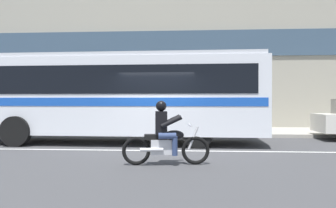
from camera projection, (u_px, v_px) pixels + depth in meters
ground_plane at (156, 148)px, 10.77m from camera, size 60.00×60.00×0.00m
sidewalk_curb at (167, 131)px, 15.86m from camera, size 28.00×3.80×0.15m
lane_center_stripe at (154, 150)px, 10.18m from camera, size 26.60×0.14×0.01m
office_building_facade at (169, 9)px, 18.09m from camera, size 28.00×0.89×13.39m
transit_bus at (118, 92)px, 12.05m from camera, size 10.68×2.88×3.22m
motorcycle_with_rider at (165, 138)px, 7.90m from camera, size 2.14×0.67×1.56m
fire_hydrant at (51, 123)px, 15.45m from camera, size 0.22×0.30×0.75m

